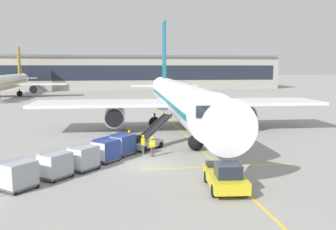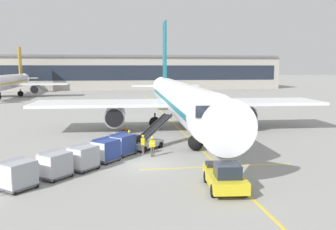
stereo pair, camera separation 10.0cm
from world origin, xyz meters
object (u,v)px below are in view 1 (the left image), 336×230
at_px(belt_loader, 148,139).
at_px(parked_airplane, 179,99).
at_px(baggage_cart_third, 83,157).
at_px(ground_crew_wingwalker, 114,141).
at_px(ground_crew_by_carts, 143,143).
at_px(safety_cone_engine_keepout, 125,128).
at_px(distant_airplane, 7,82).
at_px(baggage_cart_fourth, 55,164).
at_px(baggage_cart_fifth, 18,174).
at_px(ground_crew_by_loader, 153,145).
at_px(baggage_cart_second, 106,150).
at_px(baggage_cart_lead, 122,144).
at_px(pushback_tug, 225,177).
at_px(ground_crew_marshaller, 129,138).

bearing_deg(belt_loader, parked_airplane, 64.34).
xyz_separation_m(baggage_cart_third, ground_crew_wingwalker, (2.30, 5.58, -0.00)).
relative_size(ground_crew_by_carts, ground_crew_wingwalker, 1.00).
bearing_deg(safety_cone_engine_keepout, parked_airplane, -2.92).
distance_m(parked_airplane, distant_airplane, 64.32).
distance_m(parked_airplane, baggage_cart_fourth, 21.68).
bearing_deg(belt_loader, baggage_cart_fifth, -131.62).
relative_size(baggage_cart_fourth, ground_crew_by_loader, 1.49).
height_order(parked_airplane, baggage_cart_second, parked_airplane).
height_order(ground_crew_by_carts, ground_crew_wingwalker, same).
height_order(baggage_cart_fifth, distant_airplane, distant_airplane).
relative_size(baggage_cart_second, baggage_cart_third, 1.00).
distance_m(baggage_cart_lead, pushback_tug, 11.57).
height_order(baggage_cart_fourth, safety_cone_engine_keepout, baggage_cart_fourth).
distance_m(baggage_cart_lead, safety_cone_engine_keepout, 12.41).
height_order(baggage_cart_lead, distant_airplane, distant_airplane).
bearing_deg(parked_airplane, belt_loader, -115.66).
bearing_deg(baggage_cart_fifth, baggage_cart_second, 48.74).
distance_m(ground_crew_marshaller, distant_airplane, 69.77).
xyz_separation_m(belt_loader, distant_airplane, (-29.97, 63.98, 2.82)).
distance_m(baggage_cart_fourth, pushback_tug, 11.51).
bearing_deg(parked_airplane, baggage_cart_lead, -120.78).
bearing_deg(baggage_cart_fourth, parked_airplane, 56.56).
xyz_separation_m(baggage_cart_lead, ground_crew_marshaller, (0.75, 2.49, -0.00)).
bearing_deg(belt_loader, ground_crew_by_carts, -105.80).
distance_m(baggage_cart_second, baggage_cart_fifth, 7.93).
height_order(baggage_cart_third, baggage_cart_fourth, same).
xyz_separation_m(baggage_cart_lead, ground_crew_wingwalker, (-0.63, 1.44, -0.00)).
xyz_separation_m(baggage_cart_fourth, safety_cone_engine_keepout, (5.29, 18.28, -0.67)).
bearing_deg(ground_crew_by_carts, baggage_cart_second, -148.09).
distance_m(belt_loader, ground_crew_wingwalker, 3.20).
distance_m(parked_airplane, pushback_tug, 22.06).
relative_size(pushback_tug, ground_crew_marshaller, 2.63).
relative_size(baggage_cart_fourth, ground_crew_wingwalker, 1.49).
bearing_deg(ground_crew_marshaller, baggage_cart_lead, -106.70).
bearing_deg(ground_crew_wingwalker, baggage_cart_lead, -66.47).
bearing_deg(ground_crew_wingwalker, pushback_tug, -58.86).
distance_m(baggage_cart_third, ground_crew_by_loader, 6.37).
xyz_separation_m(baggage_cart_third, baggage_cart_fourth, (-1.75, -1.76, 0.00)).
height_order(ground_crew_by_loader, ground_crew_marshaller, same).
distance_m(belt_loader, distant_airplane, 70.70).
relative_size(baggage_cart_third, ground_crew_by_carts, 1.49).
distance_m(parked_airplane, ground_crew_by_carts, 13.45).
xyz_separation_m(parked_airplane, baggage_cart_lead, (-7.17, -12.04, -2.78)).
xyz_separation_m(ground_crew_by_loader, safety_cone_engine_keepout, (-1.95, 13.29, -0.66)).
distance_m(baggage_cart_lead, ground_crew_wingwalker, 1.57).
distance_m(baggage_cart_second, distant_airplane, 73.09).
relative_size(baggage_cart_second, ground_crew_by_loader, 1.49).
xyz_separation_m(baggage_cart_fifth, safety_cone_engine_keepout, (7.19, 20.31, -0.67)).
bearing_deg(ground_crew_marshaller, baggage_cart_fourth, -122.89).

